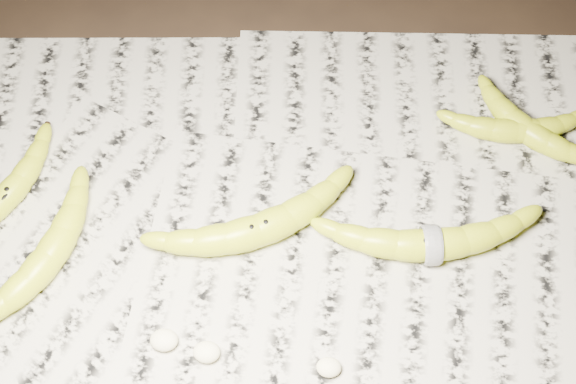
# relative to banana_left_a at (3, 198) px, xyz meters

# --- Properties ---
(ground) EXTENTS (3.00, 3.00, 0.00)m
(ground) POSITION_rel_banana_left_a_xyz_m (0.36, -0.02, -0.02)
(ground) COLOR black
(ground) RESTS_ON ground
(newspaper_patch) EXTENTS (0.90, 0.70, 0.01)m
(newspaper_patch) POSITION_rel_banana_left_a_xyz_m (0.33, -0.01, -0.02)
(newspaper_patch) COLOR #B2AD99
(newspaper_patch) RESTS_ON ground
(banana_left_a) EXTENTS (0.14, 0.19, 0.03)m
(banana_left_a) POSITION_rel_banana_left_a_xyz_m (0.00, 0.00, 0.00)
(banana_left_a) COLOR #D3E11C
(banana_left_a) RESTS_ON newspaper_patch
(banana_left_b) EXTENTS (0.14, 0.21, 0.04)m
(banana_left_b) POSITION_rel_banana_left_a_xyz_m (0.07, -0.07, 0.00)
(banana_left_b) COLOR #D3E11C
(banana_left_b) RESTS_ON newspaper_patch
(banana_center) EXTENTS (0.23, 0.16, 0.04)m
(banana_center) POSITION_rel_banana_left_a_xyz_m (0.31, -0.02, 0.00)
(banana_center) COLOR #D3E11C
(banana_center) RESTS_ON newspaper_patch
(banana_taped) EXTENTS (0.24, 0.10, 0.04)m
(banana_taped) POSITION_rel_banana_left_a_xyz_m (0.51, -0.02, 0.00)
(banana_taped) COLOR #D3E11C
(banana_taped) RESTS_ON newspaper_patch
(banana_upper_a) EXTENTS (0.17, 0.06, 0.03)m
(banana_upper_a) POSITION_rel_banana_left_a_xyz_m (0.62, 0.15, -0.00)
(banana_upper_a) COLOR #D3E11C
(banana_upper_a) RESTS_ON newspaper_patch
(banana_upper_b) EXTENTS (0.16, 0.14, 0.03)m
(banana_upper_b) POSITION_rel_banana_left_a_xyz_m (0.64, 0.15, -0.00)
(banana_upper_b) COLOR #D3E11C
(banana_upper_b) RESTS_ON newspaper_patch
(measuring_tape) EXTENTS (0.01, 0.05, 0.05)m
(measuring_tape) POSITION_rel_banana_left_a_xyz_m (0.51, -0.02, 0.00)
(measuring_tape) COLOR white
(measuring_tape) RESTS_ON newspaper_patch
(flesh_chunk_a) EXTENTS (0.03, 0.03, 0.02)m
(flesh_chunk_a) POSITION_rel_banana_left_a_xyz_m (0.22, -0.16, -0.01)
(flesh_chunk_a) COLOR #F5EFBD
(flesh_chunk_a) RESTS_ON newspaper_patch
(flesh_chunk_b) EXTENTS (0.03, 0.03, 0.02)m
(flesh_chunk_b) POSITION_rel_banana_left_a_xyz_m (0.27, -0.17, -0.01)
(flesh_chunk_b) COLOR #F5EFBD
(flesh_chunk_b) RESTS_ON newspaper_patch
(flesh_chunk_c) EXTENTS (0.03, 0.02, 0.02)m
(flesh_chunk_c) POSITION_rel_banana_left_a_xyz_m (0.40, -0.17, -0.01)
(flesh_chunk_c) COLOR #F5EFBD
(flesh_chunk_c) RESTS_ON newspaper_patch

